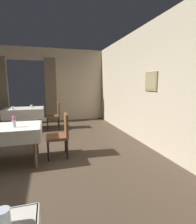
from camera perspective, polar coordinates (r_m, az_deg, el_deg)
The scene contains 10 objects.
ground at distance 3.86m, azimuth -27.07°, elevation -15.60°, with size 10.08×10.08×0.00m, color #4C3D2D.
wall_right at distance 4.23m, azimuth 19.26°, elevation 7.95°, with size 0.16×8.40×3.00m.
wall_back at distance 7.67m, azimuth -22.13°, elevation 8.14°, with size 6.40×0.27×3.00m.
dining_table_far at distance 6.44m, azimuth -22.87°, elevation 0.21°, with size 1.27×0.89×0.75m.
chair_mid_right at distance 3.84m, azimuth -11.99°, elevation -6.72°, with size 0.44×0.44×0.93m.
chair_far_right at distance 6.31m, azimuth -13.70°, elevation -0.65°, with size 0.44×0.44×0.93m.
glass_near_b at distance 1.25m, azimuth -28.49°, elevation -28.18°, with size 0.08×0.08×0.11m, color silver.
flower_vase_mid at distance 3.60m, azimuth -25.63°, elevation -2.72°, with size 0.07×0.07×0.21m.
glass_far_a at distance 6.58m, azimuth -20.87°, elevation 1.84°, with size 0.08×0.08×0.09m, color silver.
glass_far_b at distance 6.27m, azimuth -25.99°, elevation 1.23°, with size 0.08×0.08×0.09m, color silver.
Camera 1 is at (0.75, -3.45, 1.54)m, focal length 28.12 mm.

